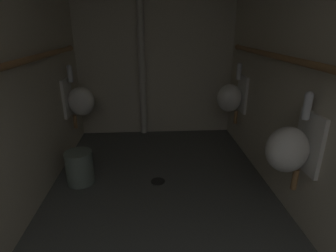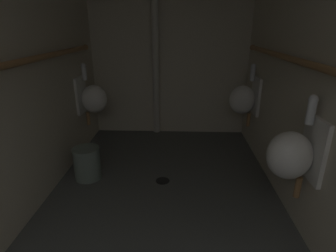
# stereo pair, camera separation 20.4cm
# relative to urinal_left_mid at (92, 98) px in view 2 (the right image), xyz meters

# --- Properties ---
(floor) EXTENTS (2.24, 4.15, 0.08)m
(floor) POSITION_rel_urinal_left_mid_xyz_m (0.91, -1.42, -0.69)
(floor) COLOR #4C4F4C
(floor) RESTS_ON ground
(wall_right) EXTENTS (0.06, 4.15, 2.43)m
(wall_right) POSITION_rel_urinal_left_mid_xyz_m (2.00, -1.42, 0.57)
(wall_right) COLOR beige
(wall_right) RESTS_ON ground
(wall_back) EXTENTS (2.24, 0.06, 2.43)m
(wall_back) POSITION_rel_urinal_left_mid_xyz_m (0.91, 0.63, 0.57)
(wall_back) COLOR beige
(wall_back) RESTS_ON ground
(urinal_left_mid) EXTENTS (0.32, 0.30, 0.76)m
(urinal_left_mid) POSITION_rel_urinal_left_mid_xyz_m (0.00, 0.00, 0.00)
(urinal_left_mid) COLOR silver
(urinal_right_mid) EXTENTS (0.32, 0.30, 0.76)m
(urinal_right_mid) POSITION_rel_urinal_left_mid_xyz_m (1.82, -1.43, 0.00)
(urinal_right_mid) COLOR silver
(urinal_right_far) EXTENTS (0.32, 0.30, 0.76)m
(urinal_right_far) POSITION_rel_urinal_left_mid_xyz_m (1.82, 0.04, 0.00)
(urinal_right_far) COLOR silver
(supply_pipe_left) EXTENTS (0.06, 3.29, 0.06)m
(supply_pipe_left) POSITION_rel_urinal_left_mid_xyz_m (-0.09, -1.42, 0.58)
(supply_pipe_left) COLOR #9E7042
(supply_pipe_right) EXTENTS (0.06, 3.36, 0.06)m
(supply_pipe_right) POSITION_rel_urinal_left_mid_xyz_m (1.91, -1.41, 0.58)
(supply_pipe_right) COLOR #9E7042
(standpipe_back_wall) EXTENTS (0.09, 0.09, 2.38)m
(standpipe_back_wall) POSITION_rel_urinal_left_mid_xyz_m (0.73, 0.52, 0.57)
(standpipe_back_wall) COLOR beige
(standpipe_back_wall) RESTS_ON ground
(floor_drain) EXTENTS (0.14, 0.14, 0.01)m
(floor_drain) POSITION_rel_urinal_left_mid_xyz_m (0.89, -0.77, -0.65)
(floor_drain) COLOR black
(floor_drain) RESTS_ON ground
(waste_bin) EXTENTS (0.26, 0.26, 0.33)m
(waste_bin) POSITION_rel_urinal_left_mid_xyz_m (0.12, -0.73, -0.49)
(waste_bin) COLOR slate
(waste_bin) RESTS_ON ground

